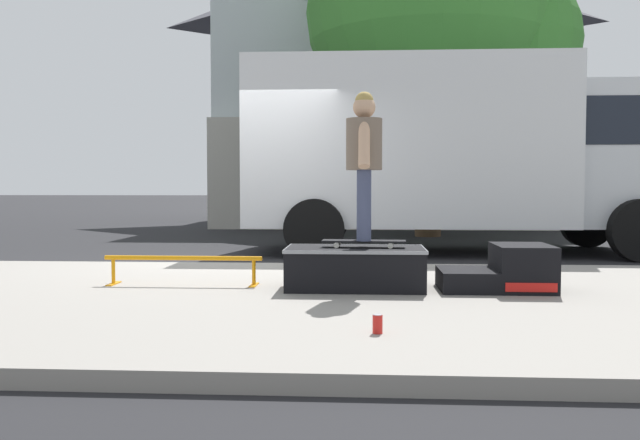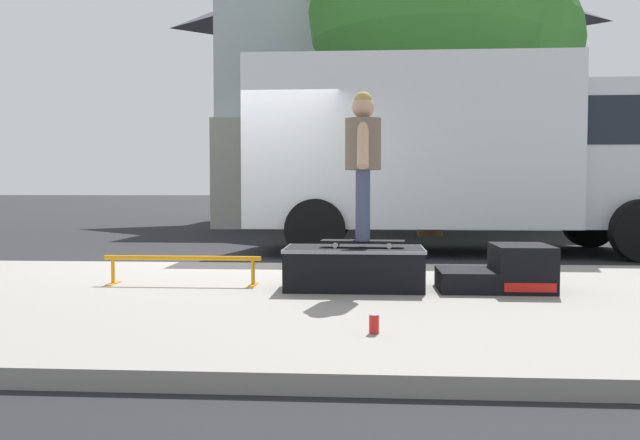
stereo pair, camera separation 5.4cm
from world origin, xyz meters
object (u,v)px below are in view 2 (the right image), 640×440
at_px(kicker_ramp, 504,271).
at_px(grind_rail, 182,263).
at_px(box_truck, 467,148).
at_px(soda_can, 374,324).
at_px(skate_box, 354,267).
at_px(skateboard, 363,242).
at_px(skater_kid, 363,153).
at_px(street_tree_main, 447,18).

xyz_separation_m(kicker_ramp, grind_rail, (-3.07, 0.13, 0.04)).
bearing_deg(kicker_ramp, box_truck, 86.00).
bearing_deg(soda_can, kicker_ramp, 57.77).
height_order(skate_box, grind_rail, skate_box).
bearing_deg(box_truck, skate_box, -109.84).
relative_size(skateboard, soda_can, 6.27).
height_order(skater_kid, box_truck, box_truck).
xyz_separation_m(skate_box, soda_can, (0.17, -1.94, -0.15)).
relative_size(skate_box, kicker_ramp, 1.27).
distance_m(skate_box, skateboard, 0.25).
relative_size(skateboard, skater_kid, 0.57).
bearing_deg(box_truck, skateboard, -108.96).
bearing_deg(skate_box, box_truck, 70.16).
xyz_separation_m(soda_can, street_tree_main, (1.62, 10.32, 4.46)).
bearing_deg(skateboard, kicker_ramp, 0.30).
xyz_separation_m(kicker_ramp, box_truck, (0.33, 4.78, 1.41)).
relative_size(soda_can, street_tree_main, 0.02).
relative_size(soda_can, box_truck, 0.02).
height_order(skateboard, box_truck, box_truck).
height_order(skater_kid, soda_can, skater_kid).
bearing_deg(soda_can, street_tree_main, 81.07).
bearing_deg(grind_rail, street_tree_main, 67.21).
bearing_deg(grind_rail, soda_can, -48.24).
height_order(soda_can, box_truck, box_truck).
relative_size(box_truck, street_tree_main, 0.93).
relative_size(kicker_ramp, soda_can, 8.10).
bearing_deg(skateboard, box_truck, 71.04).
height_order(skate_box, street_tree_main, street_tree_main).
bearing_deg(skater_kid, box_truck, 71.04).
distance_m(skater_kid, soda_can, 2.28).
bearing_deg(box_truck, kicker_ramp, -94.00).
xyz_separation_m(grind_rail, box_truck, (3.40, 4.65, 1.36)).
bearing_deg(skate_box, skateboard, -5.18).
height_order(kicker_ramp, skater_kid, skater_kid).
relative_size(grind_rail, skater_kid, 1.12).
bearing_deg(skater_kid, grind_rail, 175.60).
bearing_deg(kicker_ramp, soda_can, -122.23).
bearing_deg(box_truck, skater_kid, -108.96).
bearing_deg(skater_kid, skateboard, -90.00).
relative_size(kicker_ramp, grind_rail, 0.66).
bearing_deg(box_truck, street_tree_main, 88.99).
height_order(kicker_ramp, box_truck, box_truck).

